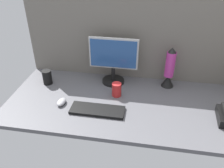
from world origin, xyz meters
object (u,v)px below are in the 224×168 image
at_px(mouse, 61,102).
at_px(mug_red_plastic, 117,90).
at_px(mug_black_travel, 47,77).
at_px(keyboard, 97,110).
at_px(monitor, 113,59).
at_px(lava_lamp, 169,71).

height_order(mouse, mug_red_plastic, mug_red_plastic).
xyz_separation_m(mouse, mug_red_plastic, (0.37, 0.17, 0.04)).
bearing_deg(mug_black_travel, mug_red_plastic, -7.42).
bearing_deg(keyboard, mouse, 172.10).
bearing_deg(keyboard, mug_red_plastic, 64.53).
xyz_separation_m(monitor, mug_black_travel, (-0.52, -0.12, -0.15)).
height_order(monitor, mouse, monitor).
xyz_separation_m(mouse, mug_black_travel, (-0.20, 0.25, 0.04)).
xyz_separation_m(mug_red_plastic, lava_lamp, (0.38, 0.20, 0.09)).
xyz_separation_m(mug_black_travel, lava_lamp, (0.95, 0.13, 0.08)).
bearing_deg(keyboard, mug_black_travel, 149.12).
height_order(monitor, lava_lamp, monitor).
bearing_deg(mug_red_plastic, monitor, 106.22).
bearing_deg(mug_red_plastic, mug_black_travel, 172.58).
height_order(mug_black_travel, mug_red_plastic, mug_black_travel).
height_order(monitor, mug_black_travel, monitor).
xyz_separation_m(keyboard, mug_black_travel, (-0.47, 0.28, 0.05)).
xyz_separation_m(monitor, keyboard, (-0.04, -0.40, -0.19)).
relative_size(mug_black_travel, mug_red_plastic, 1.12).
bearing_deg(lava_lamp, mug_red_plastic, -151.78).
xyz_separation_m(mug_black_travel, mug_red_plastic, (0.57, -0.07, -0.01)).
distance_m(mouse, lava_lamp, 0.85).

